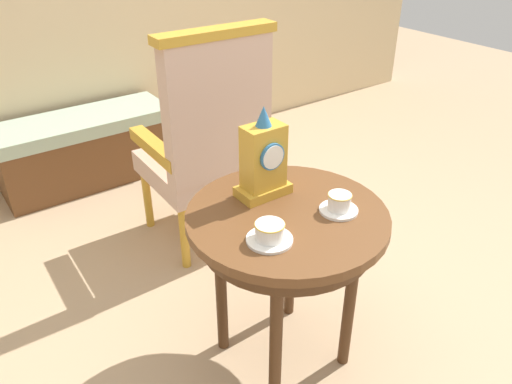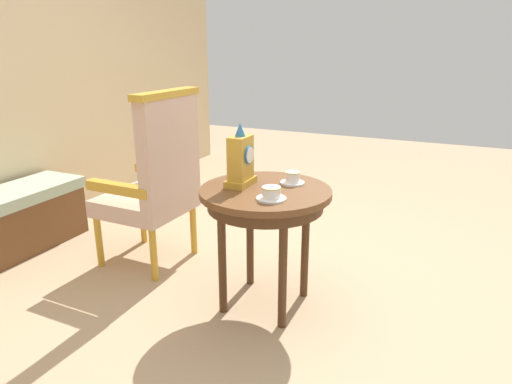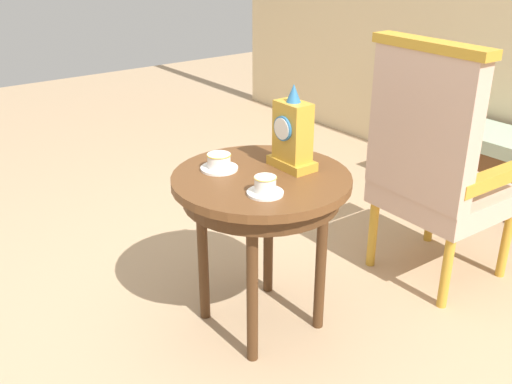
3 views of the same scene
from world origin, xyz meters
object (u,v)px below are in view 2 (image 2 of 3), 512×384
Objects in this scene: armchair at (156,178)px; window_bench at (9,222)px; teacup_right at (292,178)px; side_table at (265,203)px; mantel_clock at (241,161)px; teacup_left at (271,194)px.

window_bench is at bearing 106.16° from armchair.
teacup_right is at bearing -92.06° from armchair.
mantel_clock is (0.01, 0.15, 0.22)m from side_table.
teacup_right is at bearing -82.25° from window_bench.
side_table is at bearing 32.99° from teacup_left.
window_bench is at bearing 94.20° from mantel_clock.
teacup_right is at bearing -32.96° from side_table.
teacup_left is at bearing -122.45° from mantel_clock.
mantel_clock reaches higher than window_bench.
mantel_clock is 1.83m from window_bench.
armchair is at bearing 75.77° from mantel_clock.
armchair reaches higher than mantel_clock.
mantel_clock is at bearing -104.23° from armchair.
mantel_clock is at bearing 57.55° from teacup_left.
side_table is at bearing 147.04° from teacup_right.
side_table is 0.61× the size of armchair.
armchair is (0.17, 0.69, -0.22)m from mantel_clock.
armchair is (0.03, 0.93, -0.12)m from teacup_right.
window_bench is at bearing 97.75° from teacup_right.
teacup_left is 0.31m from mantel_clock.
teacup_left is at bearing -90.77° from window_bench.
side_table is 0.85m from armchair.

